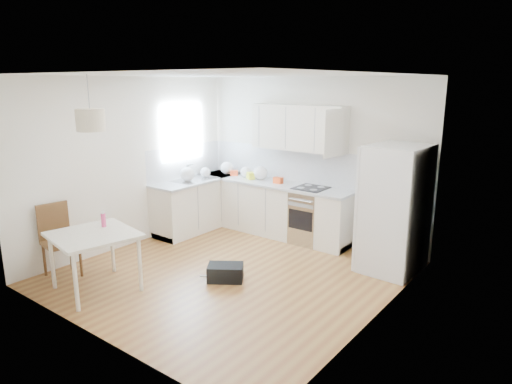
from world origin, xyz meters
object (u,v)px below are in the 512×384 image
(dining_chair, at_px, (61,242))
(gym_bag, at_px, (225,272))
(dining_table, at_px, (94,240))
(refrigerator, at_px, (396,209))

(dining_chair, distance_m, gym_bag, 2.28)
(dining_table, xyz_separation_m, dining_chair, (-0.74, -0.04, -0.18))
(refrigerator, distance_m, dining_chair, 4.63)
(refrigerator, bearing_deg, gym_bag, -130.90)
(dining_table, distance_m, dining_chair, 0.76)
(dining_chair, xyz_separation_m, gym_bag, (1.87, 1.25, -0.39))
(dining_chair, relative_size, gym_bag, 2.13)
(refrigerator, height_order, gym_bag, refrigerator)
(refrigerator, height_order, dining_chair, refrigerator)
(dining_chair, bearing_deg, refrigerator, 50.46)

